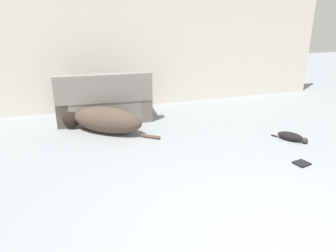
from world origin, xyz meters
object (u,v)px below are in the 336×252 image
(couch, at_px, (104,105))
(book_black, at_px, (302,163))
(dog, at_px, (104,120))
(cat, at_px, (291,137))

(couch, bearing_deg, book_black, 134.52)
(dog, bearing_deg, book_black, 176.81)
(book_black, bearing_deg, couch, 130.12)
(cat, xyz_separation_m, book_black, (-0.38, -0.72, -0.05))
(couch, height_order, dog, couch)
(couch, xyz_separation_m, cat, (2.55, -1.86, -0.21))
(book_black, bearing_deg, cat, 62.03)
(dog, bearing_deg, cat, -167.50)
(couch, distance_m, cat, 3.17)
(dog, height_order, cat, dog)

